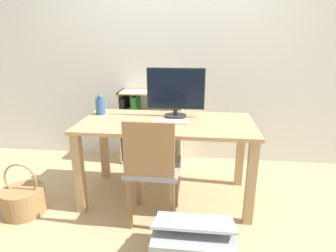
{
  "coord_description": "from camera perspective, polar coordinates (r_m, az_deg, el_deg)",
  "views": [
    {
      "loc": [
        0.27,
        -2.26,
        1.4
      ],
      "look_at": [
        0.0,
        0.1,
        0.65
      ],
      "focal_mm": 30.0,
      "sensor_mm": 36.0,
      "label": 1
    }
  ],
  "objects": [
    {
      "name": "wall_back",
      "position": [
        3.21,
        1.79,
        15.75
      ],
      "size": [
        8.0,
        0.05,
        2.6
      ],
      "color": "silver",
      "rests_on": "ground_plane"
    },
    {
      "name": "storage_box",
      "position": [
        1.94,
        5.16,
        -23.13
      ],
      "size": [
        0.51,
        0.42,
        0.34
      ],
      "color": "#999EA3",
      "rests_on": "ground_plane"
    },
    {
      "name": "basket",
      "position": [
        2.68,
        -27.25,
        -13.18
      ],
      "size": [
        0.34,
        0.34,
        0.44
      ],
      "color": "#997547",
      "rests_on": "ground_plane"
    },
    {
      "name": "keyboard",
      "position": [
        2.34,
        0.48,
        0.88
      ],
      "size": [
        0.31,
        0.11,
        0.02
      ],
      "color": "silver",
      "rests_on": "desk"
    },
    {
      "name": "chair",
      "position": [
        2.12,
        -3.24,
        -8.25
      ],
      "size": [
        0.4,
        0.4,
        0.86
      ],
      "rotation": [
        0.0,
        0.0,
        0.06
      ],
      "color": "gray",
      "rests_on": "ground_plane"
    },
    {
      "name": "desk",
      "position": [
        2.41,
        -0.27,
        -1.85
      ],
      "size": [
        1.47,
        0.73,
        0.72
      ],
      "color": "tan",
      "rests_on": "ground_plane"
    },
    {
      "name": "vase",
      "position": [
        2.66,
        -13.58,
        4.05
      ],
      "size": [
        0.09,
        0.09,
        0.19
      ],
      "color": "#33598C",
      "rests_on": "desk"
    },
    {
      "name": "bookshelf",
      "position": [
        3.26,
        -5.52,
        -0.73
      ],
      "size": [
        0.71,
        0.28,
        0.83
      ],
      "color": "#D8BC8C",
      "rests_on": "ground_plane"
    },
    {
      "name": "ground_plane",
      "position": [
        2.67,
        -0.25,
        -14.04
      ],
      "size": [
        10.0,
        10.0,
        0.0
      ],
      "primitive_type": "plane",
      "color": "tan"
    },
    {
      "name": "monitor",
      "position": [
        2.47,
        1.56,
        7.14
      ],
      "size": [
        0.51,
        0.2,
        0.43
      ],
      "color": "#232326",
      "rests_on": "desk"
    }
  ]
}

